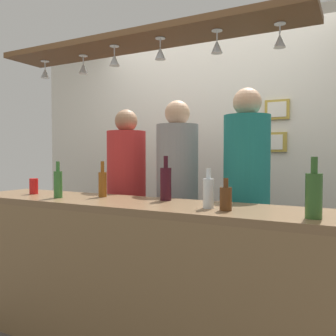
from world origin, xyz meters
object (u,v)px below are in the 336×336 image
at_px(bottle_champagne_green, 314,194).
at_px(bottle_soda_clear, 208,192).
at_px(person_right_teal_shirt, 246,183).
at_px(bottle_beer_amber_tall, 103,183).
at_px(person_left_red_shirt, 126,186).
at_px(picture_frame_upper_small, 277,109).
at_px(person_middle_grey_shirt, 177,185).
at_px(bottle_beer_green_import, 58,183).
at_px(drink_can, 34,186).
at_px(bottle_wine_dark_red, 166,183).
at_px(bottle_beer_brown_stubby, 226,198).
at_px(picture_frame_lower_pair, 270,142).

bearing_deg(bottle_champagne_green, bottle_soda_clear, 173.00).
xyz_separation_m(person_right_teal_shirt, bottle_beer_amber_tall, (-0.91, -0.54, 0.00)).
relative_size(person_right_teal_shirt, bottle_champagne_green, 5.94).
xyz_separation_m(person_left_red_shirt, bottle_beer_amber_tall, (0.16, -0.54, 0.07)).
height_order(bottle_beer_amber_tall, picture_frame_upper_small, picture_frame_upper_small).
distance_m(person_middle_grey_shirt, bottle_soda_clear, 0.87).
bearing_deg(person_middle_grey_shirt, picture_frame_upper_small, 50.16).
height_order(bottle_beer_green_import, bottle_champagne_green, bottle_champagne_green).
xyz_separation_m(person_left_red_shirt, picture_frame_upper_small, (1.14, 0.76, 0.69)).
relative_size(bottle_beer_amber_tall, drink_can, 2.13).
xyz_separation_m(person_middle_grey_shirt, bottle_wine_dark_red, (0.16, -0.49, 0.06)).
bearing_deg(bottle_wine_dark_red, person_left_red_shirt, 143.13).
distance_m(person_left_red_shirt, bottle_wine_dark_red, 0.83).
bearing_deg(bottle_soda_clear, person_middle_grey_shirt, 128.20).
bearing_deg(drink_can, bottle_beer_amber_tall, 9.48).
xyz_separation_m(bottle_beer_amber_tall, bottle_champagne_green, (1.45, -0.22, 0.02)).
relative_size(person_left_red_shirt, bottle_champagne_green, 5.62).
distance_m(bottle_beer_green_import, picture_frame_upper_small, 2.03).
height_order(bottle_beer_green_import, bottle_beer_brown_stubby, bottle_beer_green_import).
relative_size(bottle_beer_green_import, bottle_champagne_green, 0.87).
xyz_separation_m(bottle_beer_green_import, bottle_champagne_green, (1.70, -0.03, 0.01)).
distance_m(bottle_beer_brown_stubby, picture_frame_lower_pair, 1.53).
bearing_deg(bottle_wine_dark_red, bottle_beer_amber_tall, -174.95).
bearing_deg(picture_frame_upper_small, bottle_beer_green_import, -129.33).
bearing_deg(person_right_teal_shirt, bottle_wine_dark_red, -130.06).
xyz_separation_m(drink_can, picture_frame_upper_small, (1.57, 1.40, 0.66)).
distance_m(bottle_beer_brown_stubby, picture_frame_upper_small, 1.62).
relative_size(bottle_wine_dark_red, bottle_beer_brown_stubby, 1.67).
relative_size(person_left_red_shirt, picture_frame_upper_small, 7.66).
relative_size(bottle_beer_amber_tall, picture_frame_upper_small, 1.18).
relative_size(person_middle_grey_shirt, bottle_beer_amber_tall, 6.65).
xyz_separation_m(bottle_champagne_green, drink_can, (-2.05, 0.12, -0.06)).
relative_size(bottle_beer_green_import, bottle_soda_clear, 1.13).
relative_size(person_left_red_shirt, bottle_beer_amber_tall, 6.48).
relative_size(person_middle_grey_shirt, picture_frame_lower_pair, 5.76).
relative_size(person_middle_grey_shirt, bottle_beer_brown_stubby, 9.60).
bearing_deg(person_middle_grey_shirt, picture_frame_lower_pair, 52.88).
xyz_separation_m(bottle_champagne_green, picture_frame_lower_pair, (-0.53, 1.52, 0.30)).
bearing_deg(picture_frame_upper_small, bottle_champagne_green, -72.68).
relative_size(bottle_champagne_green, drink_can, 2.46).
xyz_separation_m(person_right_teal_shirt, bottle_beer_brown_stubby, (0.08, -0.72, -0.02)).
bearing_deg(bottle_beer_amber_tall, bottle_wine_dark_red, 5.05).
relative_size(person_left_red_shirt, picture_frame_lower_pair, 5.62).
distance_m(bottle_wine_dark_red, picture_frame_lower_pair, 1.36).
distance_m(bottle_wine_dark_red, bottle_champagne_green, 0.99).
distance_m(bottle_beer_green_import, bottle_soda_clear, 1.13).
relative_size(bottle_beer_amber_tall, bottle_soda_clear, 1.13).
bearing_deg(bottle_soda_clear, bottle_wine_dark_red, 153.29).
bearing_deg(person_middle_grey_shirt, bottle_champagne_green, -34.17).
height_order(person_left_red_shirt, person_right_teal_shirt, person_right_teal_shirt).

